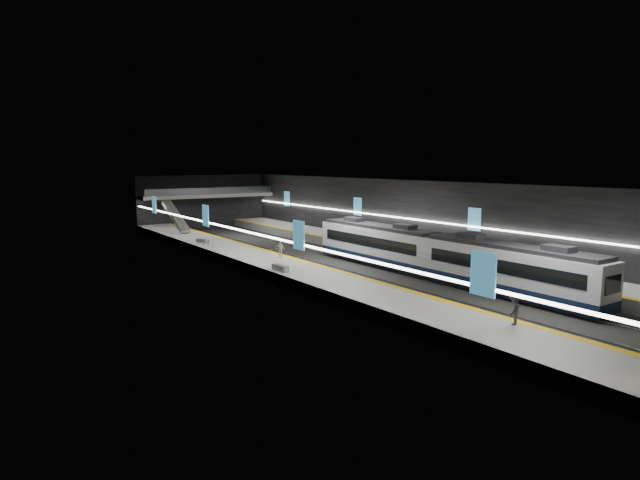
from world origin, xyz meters
TOP-DOWN VIEW (x-y plane):
  - ground at (0.00, 0.00)m, footprint 70.00×70.00m
  - ceiling at (0.00, 0.00)m, footprint 20.00×70.00m
  - wall_left at (-10.00, 0.00)m, footprint 0.04×70.00m
  - wall_right at (10.00, 0.00)m, footprint 0.04×70.00m
  - wall_back at (0.00, 35.00)m, footprint 20.00×0.04m
  - platform_left at (-7.50, 0.00)m, footprint 5.00×70.00m
  - tile_surface_left at (-7.50, 0.00)m, footprint 5.00×70.00m
  - tactile_strip_left at (-5.30, 0.00)m, footprint 0.60×70.00m
  - platform_right at (7.50, 0.00)m, footprint 5.00×70.00m
  - tile_surface_right at (7.50, 0.00)m, footprint 5.00×70.00m
  - tactile_strip_right at (5.30, 0.00)m, footprint 0.60×70.00m
  - rails at (-0.00, 0.00)m, footprint 6.52×70.00m
  - train at (2.50, -10.08)m, footprint 2.69×30.04m
  - ad_posters at (-0.00, 1.00)m, footprint 19.94×53.50m
  - cove_light_left at (-9.80, 0.00)m, footprint 0.25×68.60m
  - cove_light_right at (9.80, 0.00)m, footprint 0.25×68.60m
  - mezzanine_bridge at (0.00, 32.93)m, footprint 20.00×3.00m
  - escalator at (-7.50, 26.00)m, footprint 1.20×7.50m
  - bench_left_near at (-9.20, -3.94)m, footprint 0.57×1.98m
  - bench_left_far at (-8.68, 14.14)m, footprint 0.91×1.87m
  - bench_right_near at (9.44, -3.46)m, footprint 1.16×1.85m
  - bench_right_far at (9.12, 4.72)m, footprint 0.72×1.88m
  - passenger_right_a at (5.84, 3.00)m, footprint 0.49×0.66m
  - passenger_left_a at (-6.12, 1.42)m, footprint 0.77×1.07m
  - passenger_left_b at (-5.98, -24.10)m, footprint 1.25×0.95m

SIDE VIEW (x-z plane):
  - ground at x=0.00m, z-range 0.00..0.00m
  - rails at x=0.00m, z-range 0.00..0.12m
  - platform_left at x=-7.50m, z-range 0.00..1.00m
  - platform_right at x=7.50m, z-range 0.00..1.00m
  - tile_surface_left at x=-7.50m, z-range 1.00..1.02m
  - tile_surface_right at x=7.50m, z-range 1.00..1.02m
  - tactile_strip_left at x=-5.30m, z-range 1.01..1.03m
  - tactile_strip_right at x=5.30m, z-range 1.01..1.03m
  - bench_right_near at x=9.44m, z-range 1.00..1.44m
  - bench_left_far at x=-8.68m, z-range 1.00..1.44m
  - bench_right_far at x=9.12m, z-range 1.00..1.45m
  - bench_left_near at x=-9.20m, z-range 1.00..1.48m
  - passenger_right_a at x=5.84m, z-range 1.00..2.64m
  - passenger_left_a at x=-6.12m, z-range 1.00..2.68m
  - passenger_left_b at x=-5.98m, z-range 1.00..2.72m
  - train at x=2.50m, z-range 0.40..4.00m
  - escalator at x=-7.50m, z-range 0.94..4.86m
  - cove_light_left at x=-9.80m, z-range 3.74..3.86m
  - cove_light_right at x=9.80m, z-range 3.74..3.86m
  - wall_left at x=-10.00m, z-range 0.00..8.00m
  - wall_right at x=10.00m, z-range 0.00..8.00m
  - wall_back at x=0.00m, z-range 0.00..8.00m
  - ad_posters at x=0.00m, z-range 3.40..5.60m
  - mezzanine_bridge at x=0.00m, z-range 4.29..5.79m
  - ceiling at x=0.00m, z-range 7.98..8.02m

